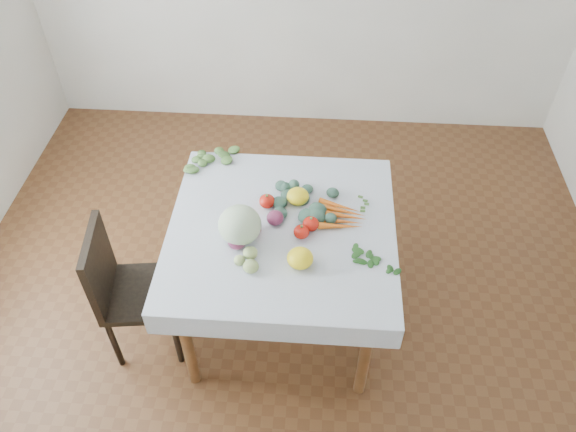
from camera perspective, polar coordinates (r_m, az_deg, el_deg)
name	(u,v)px	position (r m, az deg, el deg)	size (l,w,h in m)	color
ground	(283,315)	(3.37, -0.53, -10.07)	(4.00, 4.00, 0.00)	brown
table	(282,241)	(2.86, -0.62, -2.60)	(1.00, 1.00, 0.75)	brown
tablecloth	(282,228)	(2.78, -0.63, -1.23)	(1.12, 1.12, 0.01)	silver
chair	(124,285)	(3.01, -16.31, -6.74)	(0.43, 0.43, 0.84)	black
cabbage	(240,225)	(2.68, -4.92, -0.90)	(0.21, 0.21, 0.19)	#B2C9A8
tomato_a	(253,229)	(2.73, -3.55, -1.31)	(0.08, 0.08, 0.07)	#B9170C
tomato_b	(311,224)	(2.75, 2.33, -0.81)	(0.08, 0.08, 0.07)	#B9170C
tomato_c	(302,232)	(2.72, 1.38, -1.62)	(0.08, 0.08, 0.07)	#B9170C
tomato_d	(267,201)	(2.87, -2.15, 1.52)	(0.08, 0.08, 0.07)	#B9170C
heirloom_back	(298,196)	(2.88, 1.01, 2.02)	(0.11, 0.11, 0.08)	yellow
heirloom_front	(300,258)	(2.59, 1.24, -4.31)	(0.12, 0.12, 0.09)	yellow
onion_a	(237,241)	(2.68, -5.20, -2.54)	(0.09, 0.09, 0.08)	#621C3E
onion_b	(275,218)	(2.78, -1.31, -0.19)	(0.09, 0.09, 0.07)	#621C3E
tomatillo_cluster	(249,258)	(2.62, -3.96, -4.24)	(0.18, 0.12, 0.05)	#9CBA6B
carrot_bunch	(343,216)	(2.83, 5.57, -0.02)	(0.23, 0.21, 0.03)	orange
kale_bunch	(307,202)	(2.88, 1.96, 1.40)	(0.35, 0.28, 0.05)	#3B6150
basil_bunch	(376,258)	(2.67, 8.93, -4.25)	(0.23, 0.16, 0.01)	#1C4C17
dill_bunch	(213,159)	(3.18, -7.67, 5.72)	(0.23, 0.22, 0.03)	#446D32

